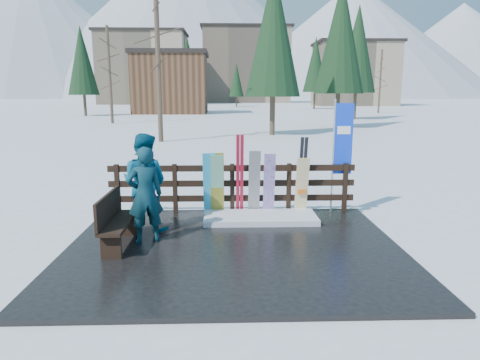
{
  "coord_description": "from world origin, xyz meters",
  "views": [
    {
      "loc": [
        -0.12,
        -7.33,
        2.79
      ],
      "look_at": [
        0.14,
        1.0,
        1.1
      ],
      "focal_mm": 32.0,
      "sensor_mm": 36.0,
      "label": 1
    }
  ],
  "objects_px": {
    "bench": "(115,219)",
    "snowboard_3": "(269,185)",
    "snowboard_5": "(302,186)",
    "person_back": "(145,183)",
    "snowboard_4": "(254,183)",
    "person_front": "(145,195)",
    "snowboard_0": "(210,184)",
    "rental_flag": "(341,143)",
    "snowboard_1": "(217,185)",
    "snowboard_2": "(217,184)"
  },
  "relations": [
    {
      "from": "person_back",
      "to": "snowboard_4",
      "type": "bearing_deg",
      "value": -136.1
    },
    {
      "from": "snowboard_0",
      "to": "snowboard_2",
      "type": "height_order",
      "value": "snowboard_2"
    },
    {
      "from": "snowboard_0",
      "to": "rental_flag",
      "type": "relative_size",
      "value": 0.57
    },
    {
      "from": "bench",
      "to": "person_front",
      "type": "relative_size",
      "value": 0.84
    },
    {
      "from": "bench",
      "to": "snowboard_3",
      "type": "relative_size",
      "value": 1.04
    },
    {
      "from": "snowboard_3",
      "to": "bench",
      "type": "bearing_deg",
      "value": -146.97
    },
    {
      "from": "person_front",
      "to": "snowboard_4",
      "type": "bearing_deg",
      "value": -162.66
    },
    {
      "from": "snowboard_2",
      "to": "person_back",
      "type": "height_order",
      "value": "person_back"
    },
    {
      "from": "person_front",
      "to": "person_back",
      "type": "relative_size",
      "value": 0.91
    },
    {
      "from": "person_back",
      "to": "snowboard_1",
      "type": "bearing_deg",
      "value": -124.99
    },
    {
      "from": "snowboard_4",
      "to": "rental_flag",
      "type": "bearing_deg",
      "value": 7.76
    },
    {
      "from": "bench",
      "to": "snowboard_3",
      "type": "xyz_separation_m",
      "value": [
        2.95,
        1.92,
        0.2
      ]
    },
    {
      "from": "snowboard_5",
      "to": "person_back",
      "type": "height_order",
      "value": "person_back"
    },
    {
      "from": "snowboard_3",
      "to": "person_front",
      "type": "xyz_separation_m",
      "value": [
        -2.43,
        -1.69,
        0.18
      ]
    },
    {
      "from": "snowboard_0",
      "to": "rental_flag",
      "type": "distance_m",
      "value": 3.12
    },
    {
      "from": "snowboard_1",
      "to": "snowboard_5",
      "type": "distance_m",
      "value": 1.89
    },
    {
      "from": "person_front",
      "to": "rental_flag",
      "type": "bearing_deg",
      "value": -175.83
    },
    {
      "from": "bench",
      "to": "person_front",
      "type": "distance_m",
      "value": 0.68
    },
    {
      "from": "snowboard_2",
      "to": "rental_flag",
      "type": "relative_size",
      "value": 0.57
    },
    {
      "from": "person_front",
      "to": "person_back",
      "type": "bearing_deg",
      "value": -100.16
    },
    {
      "from": "snowboard_1",
      "to": "snowboard_2",
      "type": "bearing_deg",
      "value": 180.0
    },
    {
      "from": "person_front",
      "to": "person_back",
      "type": "height_order",
      "value": "person_back"
    },
    {
      "from": "snowboard_0",
      "to": "snowboard_4",
      "type": "relative_size",
      "value": 0.95
    },
    {
      "from": "bench",
      "to": "rental_flag",
      "type": "height_order",
      "value": "rental_flag"
    },
    {
      "from": "snowboard_2",
      "to": "rental_flag",
      "type": "xyz_separation_m",
      "value": [
        2.81,
        0.27,
        0.88
      ]
    },
    {
      "from": "snowboard_1",
      "to": "snowboard_4",
      "type": "height_order",
      "value": "snowboard_4"
    },
    {
      "from": "snowboard_1",
      "to": "person_back",
      "type": "bearing_deg",
      "value": -145.04
    },
    {
      "from": "snowboard_2",
      "to": "person_back",
      "type": "xyz_separation_m",
      "value": [
        -1.41,
        -0.99,
        0.25
      ]
    },
    {
      "from": "snowboard_4",
      "to": "snowboard_0",
      "type": "bearing_deg",
      "value": 180.0
    },
    {
      "from": "rental_flag",
      "to": "person_back",
      "type": "relative_size",
      "value": 1.33
    },
    {
      "from": "snowboard_1",
      "to": "person_back",
      "type": "relative_size",
      "value": 0.74
    },
    {
      "from": "snowboard_1",
      "to": "snowboard_3",
      "type": "relative_size",
      "value": 1.0
    },
    {
      "from": "snowboard_0",
      "to": "snowboard_5",
      "type": "bearing_deg",
      "value": 0.0
    },
    {
      "from": "snowboard_3",
      "to": "person_front",
      "type": "height_order",
      "value": "person_front"
    },
    {
      "from": "snowboard_3",
      "to": "person_back",
      "type": "height_order",
      "value": "person_back"
    },
    {
      "from": "snowboard_0",
      "to": "snowboard_3",
      "type": "height_order",
      "value": "snowboard_0"
    },
    {
      "from": "snowboard_4",
      "to": "person_front",
      "type": "relative_size",
      "value": 0.86
    },
    {
      "from": "snowboard_4",
      "to": "person_back",
      "type": "relative_size",
      "value": 0.79
    },
    {
      "from": "snowboard_3",
      "to": "snowboard_4",
      "type": "bearing_deg",
      "value": -180.0
    },
    {
      "from": "bench",
      "to": "snowboard_2",
      "type": "xyz_separation_m",
      "value": [
        1.79,
        1.92,
        0.21
      ]
    },
    {
      "from": "bench",
      "to": "person_back",
      "type": "relative_size",
      "value": 0.77
    },
    {
      "from": "snowboard_5",
      "to": "person_back",
      "type": "relative_size",
      "value": 0.69
    },
    {
      "from": "bench",
      "to": "snowboard_3",
      "type": "bearing_deg",
      "value": 33.03
    },
    {
      "from": "snowboard_5",
      "to": "person_back",
      "type": "xyz_separation_m",
      "value": [
        -3.31,
        -0.99,
        0.31
      ]
    },
    {
      "from": "snowboard_0",
      "to": "rental_flag",
      "type": "xyz_separation_m",
      "value": [
        2.98,
        0.27,
        0.88
      ]
    },
    {
      "from": "rental_flag",
      "to": "snowboard_3",
      "type": "bearing_deg",
      "value": -170.7
    },
    {
      "from": "bench",
      "to": "person_back",
      "type": "xyz_separation_m",
      "value": [
        0.38,
        0.93,
        0.46
      ]
    },
    {
      "from": "snowboard_2",
      "to": "snowboard_3",
      "type": "bearing_deg",
      "value": 0.0
    },
    {
      "from": "snowboard_1",
      "to": "rental_flag",
      "type": "relative_size",
      "value": 0.56
    },
    {
      "from": "bench",
      "to": "person_back",
      "type": "height_order",
      "value": "person_back"
    }
  ]
}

